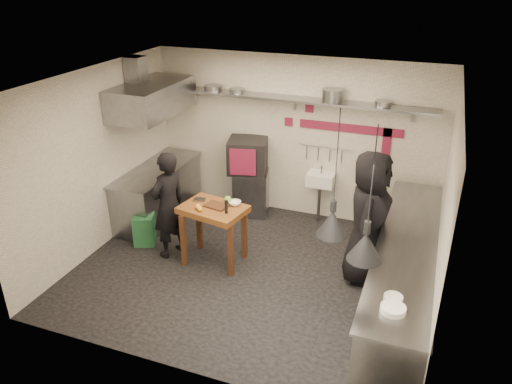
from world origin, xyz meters
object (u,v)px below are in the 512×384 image
(chef_left, at_px, (168,205))
(chef_right, at_px, (369,218))
(green_bin, at_px, (144,229))
(combi_oven, at_px, (248,155))
(oven_stand, at_px, (251,193))
(prep_table, at_px, (214,234))

(chef_left, height_order, chef_right, chef_right)
(green_bin, bearing_deg, combi_oven, 54.79)
(combi_oven, relative_size, chef_left, 0.39)
(green_bin, distance_m, chef_left, 0.82)
(chef_left, xyz_separation_m, chef_right, (2.91, 0.38, 0.13))
(oven_stand, bearing_deg, chef_right, -44.48)
(green_bin, bearing_deg, prep_table, -3.78)
(oven_stand, bearing_deg, prep_table, -101.69)
(chef_right, bearing_deg, chef_left, 99.04)
(prep_table, relative_size, chef_left, 0.55)
(oven_stand, distance_m, prep_table, 1.68)
(prep_table, xyz_separation_m, chef_left, (-0.72, -0.04, 0.38))
(combi_oven, height_order, chef_left, chef_left)
(chef_left, distance_m, chef_right, 2.93)
(green_bin, relative_size, chef_right, 0.26)
(oven_stand, xyz_separation_m, combi_oven, (-0.07, 0.03, 0.69))
(green_bin, height_order, chef_left, chef_left)
(oven_stand, xyz_separation_m, chef_left, (-0.66, -1.72, 0.44))
(oven_stand, relative_size, chef_left, 0.48)
(combi_oven, xyz_separation_m, prep_table, (0.13, -1.72, -0.63))
(combi_oven, bearing_deg, chef_right, -44.31)
(prep_table, bearing_deg, chef_right, 19.17)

